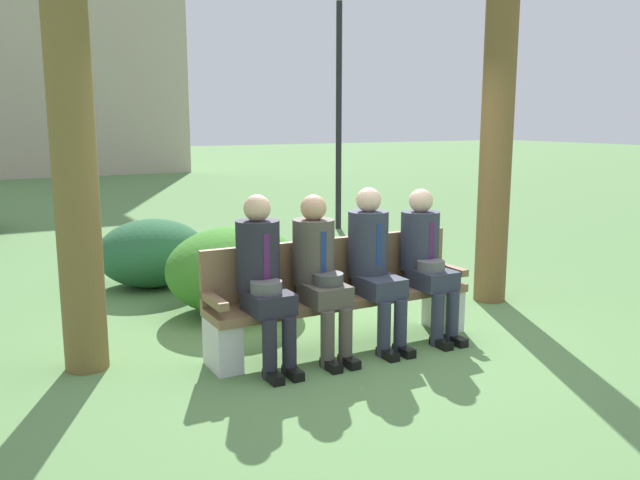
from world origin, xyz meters
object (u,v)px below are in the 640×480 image
at_px(park_bench, 339,295).
at_px(shrub_mid_lawn, 235,269).
at_px(street_lamp, 339,86).
at_px(seated_man_centerleft, 319,268).
at_px(seated_man_leftmost, 263,273).
at_px(seated_man_rightmost, 426,255).
at_px(shrub_near_bench, 152,253).
at_px(seated_man_centerright, 373,259).

relative_size(park_bench, shrub_mid_lawn, 1.70).
bearing_deg(street_lamp, seated_man_centerleft, -121.37).
bearing_deg(seated_man_centerleft, shrub_mid_lawn, 95.75).
xyz_separation_m(shrub_mid_lawn, street_lamp, (3.44, 3.92, 2.01)).
relative_size(park_bench, seated_man_leftmost, 1.75).
bearing_deg(seated_man_rightmost, shrub_near_bench, 119.86).
xyz_separation_m(seated_man_leftmost, street_lamp, (3.78, 5.39, 1.70)).
xyz_separation_m(seated_man_centerright, shrub_mid_lawn, (-0.67, 1.47, -0.32)).
relative_size(seated_man_leftmost, seated_man_centerright, 1.00).
bearing_deg(seated_man_leftmost, park_bench, 9.98).
distance_m(park_bench, seated_man_leftmost, 0.82).
relative_size(seated_man_rightmost, shrub_mid_lawn, 0.95).
bearing_deg(seated_man_leftmost, street_lamp, 54.98).
height_order(park_bench, street_lamp, street_lamp).
distance_m(shrub_mid_lawn, street_lamp, 5.58).
height_order(seated_man_centerright, shrub_near_bench, seated_man_centerright).
relative_size(shrub_near_bench, shrub_mid_lawn, 0.90).
xyz_separation_m(park_bench, shrub_mid_lawn, (-0.41, 1.34, -0.01)).
distance_m(park_bench, seated_man_centerright, 0.42).
bearing_deg(street_lamp, seated_man_centerright, -117.22).
bearing_deg(seated_man_rightmost, shrub_mid_lawn, 129.25).
bearing_deg(shrub_mid_lawn, seated_man_centerright, -65.55).
bearing_deg(park_bench, seated_man_centerleft, -152.89).
bearing_deg(park_bench, seated_man_rightmost, -9.70).
distance_m(shrub_near_bench, street_lamp, 5.06).
bearing_deg(shrub_near_bench, street_lamp, 32.69).
distance_m(park_bench, shrub_near_bench, 2.89).
distance_m(seated_man_centerleft, street_lamp, 6.54).
distance_m(seated_man_centerright, street_lamp, 6.29).
xyz_separation_m(seated_man_leftmost, seated_man_rightmost, (1.55, -0.00, -0.02)).
height_order(seated_man_rightmost, shrub_mid_lawn, seated_man_rightmost).
bearing_deg(park_bench, shrub_near_bench, 107.46).
bearing_deg(seated_man_centerleft, seated_man_rightmost, -0.03).
bearing_deg(street_lamp, seated_man_leftmost, -125.02).
relative_size(seated_man_rightmost, shrub_near_bench, 1.05).
bearing_deg(seated_man_leftmost, seated_man_rightmost, -0.12).
bearing_deg(seated_man_rightmost, seated_man_leftmost, 179.88).
distance_m(seated_man_centerleft, shrub_mid_lawn, 1.51).
relative_size(seated_man_centerright, shrub_near_bench, 1.08).
relative_size(seated_man_leftmost, seated_man_centerleft, 1.02).
distance_m(seated_man_centerleft, seated_man_centerright, 0.52).
bearing_deg(shrub_near_bench, seated_man_rightmost, -60.14).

